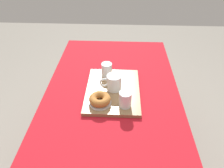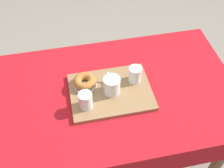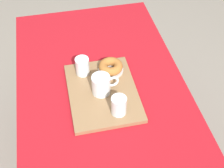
{
  "view_description": "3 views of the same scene",
  "coord_description": "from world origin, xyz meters",
  "px_view_note": "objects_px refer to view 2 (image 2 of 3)",
  "views": [
    {
      "loc": [
        0.97,
        0.05,
        1.6
      ],
      "look_at": [
        -0.03,
        0.0,
        0.83
      ],
      "focal_mm": 33.75,
      "sensor_mm": 36.0,
      "label": 1
    },
    {
      "loc": [
        0.16,
        0.93,
        1.93
      ],
      "look_at": [
        -0.03,
        0.0,
        0.84
      ],
      "focal_mm": 44.98,
      "sensor_mm": 36.0,
      "label": 2
    },
    {
      "loc": [
        -1.02,
        0.17,
        1.89
      ],
      "look_at": [
        -0.03,
        -0.04,
        0.84
      ],
      "focal_mm": 50.0,
      "sensor_mm": 36.0,
      "label": 3
    }
  ],
  "objects_px": {
    "serving_tray": "(111,92)",
    "water_glass_far": "(86,101)",
    "tea_mug_left": "(112,86)",
    "donut_plate_left": "(85,84)",
    "dining_table": "(106,104)",
    "sugar_donut_left": "(85,81)",
    "water_glass_near": "(135,75)"
  },
  "relations": [
    {
      "from": "sugar_donut_left",
      "to": "water_glass_far",
      "type": "bearing_deg",
      "value": 84.29
    },
    {
      "from": "dining_table",
      "to": "sugar_donut_left",
      "type": "relative_size",
      "value": 11.81
    },
    {
      "from": "dining_table",
      "to": "water_glass_far",
      "type": "bearing_deg",
      "value": 34.26
    },
    {
      "from": "dining_table",
      "to": "sugar_donut_left",
      "type": "bearing_deg",
      "value": -31.31
    },
    {
      "from": "dining_table",
      "to": "donut_plate_left",
      "type": "height_order",
      "value": "donut_plate_left"
    },
    {
      "from": "tea_mug_left",
      "to": "dining_table",
      "type": "bearing_deg",
      "value": -18.8
    },
    {
      "from": "dining_table",
      "to": "tea_mug_left",
      "type": "height_order",
      "value": "tea_mug_left"
    },
    {
      "from": "serving_tray",
      "to": "tea_mug_left",
      "type": "height_order",
      "value": "tea_mug_left"
    },
    {
      "from": "water_glass_near",
      "to": "donut_plate_left",
      "type": "height_order",
      "value": "water_glass_near"
    },
    {
      "from": "dining_table",
      "to": "serving_tray",
      "type": "height_order",
      "value": "serving_tray"
    },
    {
      "from": "serving_tray",
      "to": "water_glass_far",
      "type": "height_order",
      "value": "water_glass_far"
    },
    {
      "from": "sugar_donut_left",
      "to": "water_glass_near",
      "type": "bearing_deg",
      "value": 175.6
    },
    {
      "from": "serving_tray",
      "to": "sugar_donut_left",
      "type": "xyz_separation_m",
      "value": [
        0.13,
        -0.07,
        0.04
      ]
    },
    {
      "from": "serving_tray",
      "to": "tea_mug_left",
      "type": "bearing_deg",
      "value": 131.87
    },
    {
      "from": "serving_tray",
      "to": "donut_plate_left",
      "type": "distance_m",
      "value": 0.14
    },
    {
      "from": "water_glass_near",
      "to": "sugar_donut_left",
      "type": "relative_size",
      "value": 0.75
    },
    {
      "from": "dining_table",
      "to": "serving_tray",
      "type": "bearing_deg",
      "value": 168.67
    },
    {
      "from": "serving_tray",
      "to": "donut_plate_left",
      "type": "xyz_separation_m",
      "value": [
        0.13,
        -0.07,
        0.01
      ]
    },
    {
      "from": "tea_mug_left",
      "to": "water_glass_far",
      "type": "bearing_deg",
      "value": 25.12
    },
    {
      "from": "tea_mug_left",
      "to": "donut_plate_left",
      "type": "xyz_separation_m",
      "value": [
        0.13,
        -0.07,
        -0.04
      ]
    },
    {
      "from": "dining_table",
      "to": "serving_tray",
      "type": "distance_m",
      "value": 0.12
    },
    {
      "from": "tea_mug_left",
      "to": "water_glass_far",
      "type": "distance_m",
      "value": 0.16
    },
    {
      "from": "donut_plate_left",
      "to": "sugar_donut_left",
      "type": "height_order",
      "value": "sugar_donut_left"
    },
    {
      "from": "serving_tray",
      "to": "water_glass_far",
      "type": "relative_size",
      "value": 4.68
    },
    {
      "from": "water_glass_far",
      "to": "donut_plate_left",
      "type": "distance_m",
      "value": 0.15
    },
    {
      "from": "serving_tray",
      "to": "water_glass_far",
      "type": "distance_m",
      "value": 0.17
    },
    {
      "from": "dining_table",
      "to": "sugar_donut_left",
      "type": "xyz_separation_m",
      "value": [
        0.1,
        -0.06,
        0.15
      ]
    },
    {
      "from": "dining_table",
      "to": "tea_mug_left",
      "type": "relative_size",
      "value": 10.81
    },
    {
      "from": "tea_mug_left",
      "to": "water_glass_near",
      "type": "height_order",
      "value": "tea_mug_left"
    },
    {
      "from": "dining_table",
      "to": "sugar_donut_left",
      "type": "distance_m",
      "value": 0.19
    },
    {
      "from": "water_glass_near",
      "to": "sugar_donut_left",
      "type": "distance_m",
      "value": 0.27
    },
    {
      "from": "donut_plate_left",
      "to": "sugar_donut_left",
      "type": "xyz_separation_m",
      "value": [
        0.0,
        -0.0,
        0.03
      ]
    }
  ]
}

